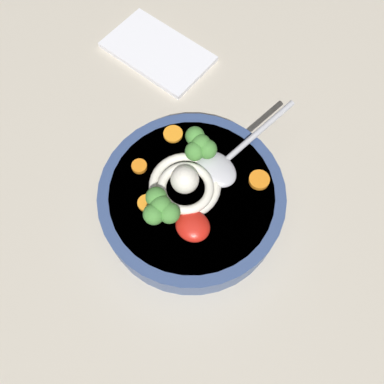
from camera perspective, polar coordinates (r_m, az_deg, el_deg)
The scene contains 12 objects.
table_slab at distance 57.49cm, azimuth -2.07°, elevation -1.27°, with size 133.80×133.80×3.34cm, color #BCB29E.
soup_bowl at distance 52.77cm, azimuth 0.00°, elevation -1.11°, with size 24.24×24.24×5.27cm.
noodle_pile at distance 49.42cm, azimuth -1.10°, elevation 0.96°, with size 10.13×9.93×4.07cm.
soup_spoon at distance 51.55cm, azimuth 4.56°, elevation 4.30°, with size 6.49×17.48×1.60cm.
chili_sauce_dollop at distance 47.74cm, azimuth 0.11°, elevation -4.91°, with size 4.39×3.95×1.97cm, color red.
broccoli_floret_front at distance 47.04cm, azimuth -4.61°, elevation -2.26°, with size 5.11×4.40×4.04cm.
broccoli_floret_beside_noodles at distance 50.76cm, azimuth 0.99°, elevation 6.83°, with size 4.94×4.25×3.91cm.
carrot_slice_rear at distance 54.30cm, azimuth -2.76°, elevation 8.37°, with size 2.64×2.64×0.40cm, color orange.
carrot_slice_left at distance 52.14cm, azimuth -7.61°, elevation 3.70°, with size 2.02×2.02×0.59cm, color orange.
carrot_slice_beside_chili at distance 51.50cm, azimuth 9.66°, elevation 1.73°, with size 2.68×2.68×0.66cm, color orange.
carrot_slice_center at distance 49.91cm, azimuth -6.60°, elevation -1.60°, with size 2.25×2.25×0.46cm, color orange.
folded_napkin at distance 70.31cm, azimuth -4.97°, elevation 19.53°, with size 17.58×10.38×0.80cm, color white.
Camera 1 is at (15.53, -15.50, 54.82)cm, focal length 36.96 mm.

